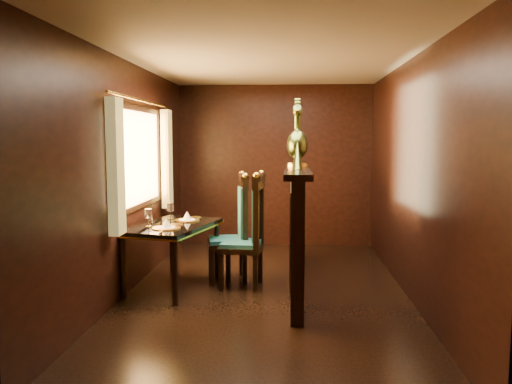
% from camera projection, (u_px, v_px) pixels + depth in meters
% --- Properties ---
extents(ground, '(5.00, 5.00, 0.00)m').
position_uv_depth(ground, '(266.00, 292.00, 5.44)').
color(ground, black).
rests_on(ground, ground).
extents(room_shell, '(3.04, 5.04, 2.52)m').
position_uv_depth(room_shell, '(259.00, 147.00, 5.30)').
color(room_shell, black).
rests_on(room_shell, ground).
extents(partition, '(0.26, 2.70, 1.36)m').
position_uv_depth(partition, '(296.00, 223.00, 5.64)').
color(partition, black).
rests_on(partition, ground).
extents(dining_table, '(1.02, 1.37, 0.92)m').
position_uv_depth(dining_table, '(173.00, 230.00, 5.55)').
color(dining_table, black).
rests_on(dining_table, ground).
extents(chair_left, '(0.54, 0.56, 1.28)m').
position_uv_depth(chair_left, '(237.00, 224.00, 5.86)').
color(chair_left, black).
rests_on(chair_left, ground).
extents(chair_right, '(0.51, 0.53, 1.31)m').
position_uv_depth(chair_right, '(252.00, 227.00, 5.58)').
color(chair_right, black).
rests_on(chair_right, ground).
extents(peacock_left, '(0.24, 0.64, 0.76)m').
position_uv_depth(peacock_left, '(297.00, 132.00, 5.44)').
color(peacock_left, '#184A29').
rests_on(peacock_left, partition).
extents(peacock_right, '(0.23, 0.60, 0.72)m').
position_uv_depth(peacock_right, '(297.00, 134.00, 5.68)').
color(peacock_right, '#184A29').
rests_on(peacock_right, partition).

